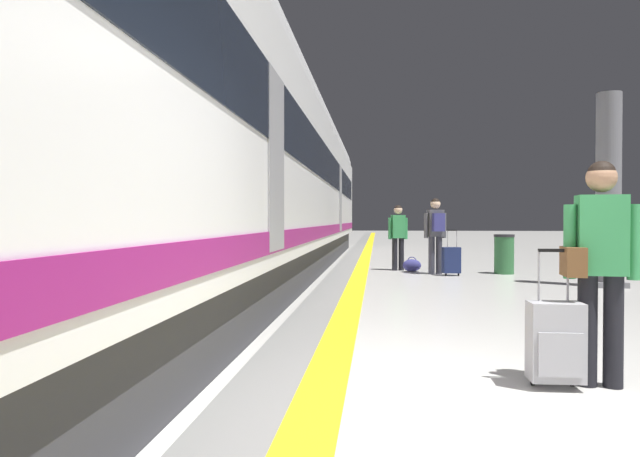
{
  "coord_description": "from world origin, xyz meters",
  "views": [
    {
      "loc": [
        -0.69,
        -3.22,
        1.25
      ],
      "look_at": [
        -1.53,
        4.75,
        1.12
      ],
      "focal_mm": 30.87,
      "sensor_mm": 36.0,
      "label": 1
    }
  ],
  "objects_px": {
    "passenger_near": "(436,229)",
    "platform_pillar": "(608,194)",
    "suitcase_near": "(451,260)",
    "high_speed_train": "(249,158)",
    "rolling_suitcase_foreground": "(555,341)",
    "passenger_mid": "(398,233)",
    "duffel_bag_mid": "(412,265)",
    "waste_bin": "(504,254)",
    "traveller_foreground": "(599,256)"
  },
  "relations": [
    {
      "from": "passenger_near",
      "to": "platform_pillar",
      "type": "distance_m",
      "value": 3.65
    },
    {
      "from": "passenger_near",
      "to": "suitcase_near",
      "type": "xyz_separation_m",
      "value": [
        0.31,
        -0.3,
        -0.68
      ]
    },
    {
      "from": "high_speed_train",
      "to": "passenger_near",
      "type": "height_order",
      "value": "high_speed_train"
    },
    {
      "from": "rolling_suitcase_foreground",
      "to": "passenger_mid",
      "type": "height_order",
      "value": "passenger_mid"
    },
    {
      "from": "rolling_suitcase_foreground",
      "to": "passenger_mid",
      "type": "distance_m",
      "value": 9.5
    },
    {
      "from": "rolling_suitcase_foreground",
      "to": "suitcase_near",
      "type": "bearing_deg",
      "value": 87.7
    },
    {
      "from": "rolling_suitcase_foreground",
      "to": "duffel_bag_mid",
      "type": "xyz_separation_m",
      "value": [
        -0.48,
        9.14,
        -0.2
      ]
    },
    {
      "from": "rolling_suitcase_foreground",
      "to": "suitcase_near",
      "type": "xyz_separation_m",
      "value": [
        0.33,
        8.28,
        -0.0
      ]
    },
    {
      "from": "rolling_suitcase_foreground",
      "to": "waste_bin",
      "type": "xyz_separation_m",
      "value": [
        1.6,
        8.84,
        0.11
      ]
    },
    {
      "from": "high_speed_train",
      "to": "rolling_suitcase_foreground",
      "type": "height_order",
      "value": "high_speed_train"
    },
    {
      "from": "suitcase_near",
      "to": "waste_bin",
      "type": "xyz_separation_m",
      "value": [
        1.27,
        0.56,
        0.11
      ]
    },
    {
      "from": "platform_pillar",
      "to": "passenger_near",
      "type": "bearing_deg",
      "value": 145.29
    },
    {
      "from": "suitcase_near",
      "to": "platform_pillar",
      "type": "height_order",
      "value": "platform_pillar"
    },
    {
      "from": "passenger_near",
      "to": "duffel_bag_mid",
      "type": "xyz_separation_m",
      "value": [
        -0.5,
        0.57,
        -0.88
      ]
    },
    {
      "from": "traveller_foreground",
      "to": "platform_pillar",
      "type": "bearing_deg",
      "value": 67.79
    },
    {
      "from": "passenger_mid",
      "to": "traveller_foreground",
      "type": "bearing_deg",
      "value": -83.07
    },
    {
      "from": "duffel_bag_mid",
      "to": "waste_bin",
      "type": "xyz_separation_m",
      "value": [
        2.08,
        -0.31,
        0.3
      ]
    },
    {
      "from": "traveller_foreground",
      "to": "passenger_near",
      "type": "height_order",
      "value": "passenger_near"
    },
    {
      "from": "traveller_foreground",
      "to": "rolling_suitcase_foreground",
      "type": "distance_m",
      "value": 0.71
    },
    {
      "from": "high_speed_train",
      "to": "rolling_suitcase_foreground",
      "type": "bearing_deg",
      "value": -60.05
    },
    {
      "from": "suitcase_near",
      "to": "waste_bin",
      "type": "height_order",
      "value": "suitcase_near"
    },
    {
      "from": "high_speed_train",
      "to": "waste_bin",
      "type": "xyz_separation_m",
      "value": [
        5.51,
        2.05,
        -2.05
      ]
    },
    {
      "from": "duffel_bag_mid",
      "to": "waste_bin",
      "type": "relative_size",
      "value": 0.48
    },
    {
      "from": "high_speed_train",
      "to": "duffel_bag_mid",
      "type": "relative_size",
      "value": 71.65
    },
    {
      "from": "traveller_foreground",
      "to": "passenger_near",
      "type": "xyz_separation_m",
      "value": [
        -0.32,
        8.49,
        0.06
      ]
    },
    {
      "from": "platform_pillar",
      "to": "waste_bin",
      "type": "distance_m",
      "value": 2.96
    },
    {
      "from": "rolling_suitcase_foreground",
      "to": "passenger_near",
      "type": "height_order",
      "value": "passenger_near"
    },
    {
      "from": "passenger_mid",
      "to": "waste_bin",
      "type": "bearing_deg",
      "value": -14.32
    },
    {
      "from": "rolling_suitcase_foreground",
      "to": "platform_pillar",
      "type": "distance_m",
      "value": 7.31
    },
    {
      "from": "duffel_bag_mid",
      "to": "waste_bin",
      "type": "distance_m",
      "value": 2.13
    },
    {
      "from": "rolling_suitcase_foreground",
      "to": "platform_pillar",
      "type": "relative_size",
      "value": 0.29
    },
    {
      "from": "passenger_near",
      "to": "waste_bin",
      "type": "relative_size",
      "value": 1.91
    },
    {
      "from": "rolling_suitcase_foreground",
      "to": "platform_pillar",
      "type": "height_order",
      "value": "platform_pillar"
    },
    {
      "from": "rolling_suitcase_foreground",
      "to": "duffel_bag_mid",
      "type": "distance_m",
      "value": 9.16
    },
    {
      "from": "high_speed_train",
      "to": "rolling_suitcase_foreground",
      "type": "distance_m",
      "value": 8.12
    },
    {
      "from": "rolling_suitcase_foreground",
      "to": "waste_bin",
      "type": "relative_size",
      "value": 1.13
    },
    {
      "from": "high_speed_train",
      "to": "duffel_bag_mid",
      "type": "distance_m",
      "value": 4.78
    },
    {
      "from": "rolling_suitcase_foreground",
      "to": "waste_bin",
      "type": "height_order",
      "value": "rolling_suitcase_foreground"
    },
    {
      "from": "platform_pillar",
      "to": "traveller_foreground",
      "type": "bearing_deg",
      "value": -112.21
    },
    {
      "from": "traveller_foreground",
      "to": "duffel_bag_mid",
      "type": "xyz_separation_m",
      "value": [
        -0.82,
        9.05,
        -0.82
      ]
    },
    {
      "from": "passenger_mid",
      "to": "duffel_bag_mid",
      "type": "xyz_separation_m",
      "value": [
        0.32,
        -0.31,
        -0.78
      ]
    },
    {
      "from": "passenger_near",
      "to": "passenger_mid",
      "type": "distance_m",
      "value": 1.2
    },
    {
      "from": "suitcase_near",
      "to": "traveller_foreground",
      "type": "bearing_deg",
      "value": -89.98
    },
    {
      "from": "passenger_near",
      "to": "suitcase_near",
      "type": "distance_m",
      "value": 0.81
    },
    {
      "from": "passenger_near",
      "to": "waste_bin",
      "type": "bearing_deg",
      "value": 9.36
    },
    {
      "from": "duffel_bag_mid",
      "to": "platform_pillar",
      "type": "xyz_separation_m",
      "value": [
        3.45,
        -2.61,
        1.57
      ]
    },
    {
      "from": "platform_pillar",
      "to": "waste_bin",
      "type": "xyz_separation_m",
      "value": [
        -1.37,
        2.3,
        -1.27
      ]
    },
    {
      "from": "suitcase_near",
      "to": "waste_bin",
      "type": "distance_m",
      "value": 1.39
    },
    {
      "from": "passenger_near",
      "to": "duffel_bag_mid",
      "type": "distance_m",
      "value": 1.16
    },
    {
      "from": "passenger_mid",
      "to": "passenger_near",
      "type": "bearing_deg",
      "value": -46.75
    }
  ]
}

